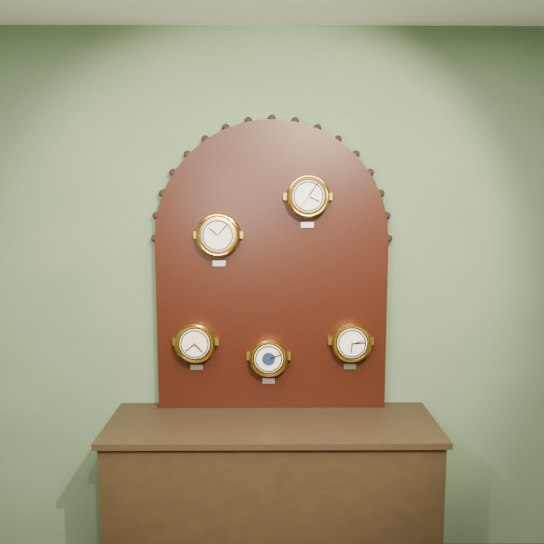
{
  "coord_description": "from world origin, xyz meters",
  "views": [
    {
      "loc": [
        -0.02,
        -0.53,
        1.93
      ],
      "look_at": [
        0.0,
        2.25,
        1.58
      ],
      "focal_mm": 38.09,
      "sensor_mm": 36.0,
      "label": 1
    }
  ],
  "objects_px": {
    "hygrometer": "(195,342)",
    "display_board": "(272,258)",
    "roman_clock": "(218,235)",
    "arabic_clock": "(308,197)",
    "shop_counter": "(272,503)",
    "tide_clock": "(351,342)",
    "barometer": "(269,357)"
  },
  "relations": [
    {
      "from": "hygrometer",
      "to": "display_board",
      "type": "bearing_deg",
      "value": 9.48
    },
    {
      "from": "roman_clock",
      "to": "arabic_clock",
      "type": "height_order",
      "value": "arabic_clock"
    },
    {
      "from": "display_board",
      "to": "roman_clock",
      "type": "xyz_separation_m",
      "value": [
        -0.27,
        -0.07,
        0.13
      ]
    },
    {
      "from": "display_board",
      "to": "shop_counter",
      "type": "bearing_deg",
      "value": -90.0
    },
    {
      "from": "shop_counter",
      "to": "tide_clock",
      "type": "distance_m",
      "value": 0.91
    },
    {
      "from": "display_board",
      "to": "barometer",
      "type": "bearing_deg",
      "value": -104.03
    },
    {
      "from": "barometer",
      "to": "roman_clock",
      "type": "bearing_deg",
      "value": -179.91
    },
    {
      "from": "shop_counter",
      "to": "display_board",
      "type": "height_order",
      "value": "display_board"
    },
    {
      "from": "arabic_clock",
      "to": "display_board",
      "type": "bearing_deg",
      "value": 159.95
    },
    {
      "from": "barometer",
      "to": "tide_clock",
      "type": "xyz_separation_m",
      "value": [
        0.43,
        -0.0,
        0.08
      ]
    },
    {
      "from": "arabic_clock",
      "to": "barometer",
      "type": "height_order",
      "value": "arabic_clock"
    },
    {
      "from": "roman_clock",
      "to": "barometer",
      "type": "bearing_deg",
      "value": 0.09
    },
    {
      "from": "roman_clock",
      "to": "tide_clock",
      "type": "bearing_deg",
      "value": 0.03
    },
    {
      "from": "display_board",
      "to": "hygrometer",
      "type": "xyz_separation_m",
      "value": [
        -0.4,
        -0.07,
        -0.43
      ]
    },
    {
      "from": "hygrometer",
      "to": "tide_clock",
      "type": "bearing_deg",
      "value": 0.0
    },
    {
      "from": "shop_counter",
      "to": "arabic_clock",
      "type": "bearing_deg",
      "value": 40.25
    },
    {
      "from": "hygrometer",
      "to": "arabic_clock",
      "type": "bearing_deg",
      "value": -0.02
    },
    {
      "from": "tide_clock",
      "to": "shop_counter",
      "type": "bearing_deg",
      "value": -159.51
    },
    {
      "from": "display_board",
      "to": "roman_clock",
      "type": "distance_m",
      "value": 0.31
    },
    {
      "from": "roman_clock",
      "to": "barometer",
      "type": "distance_m",
      "value": 0.68
    },
    {
      "from": "shop_counter",
      "to": "barometer",
      "type": "relative_size",
      "value": 6.38
    },
    {
      "from": "display_board",
      "to": "hygrometer",
      "type": "distance_m",
      "value": 0.59
    },
    {
      "from": "shop_counter",
      "to": "barometer",
      "type": "xyz_separation_m",
      "value": [
        -0.02,
        0.15,
        0.72
      ]
    },
    {
      "from": "tide_clock",
      "to": "barometer",
      "type": "bearing_deg",
      "value": 180.0
    },
    {
      "from": "arabic_clock",
      "to": "tide_clock",
      "type": "relative_size",
      "value": 1.03
    },
    {
      "from": "roman_clock",
      "to": "hygrometer",
      "type": "height_order",
      "value": "roman_clock"
    },
    {
      "from": "display_board",
      "to": "hygrometer",
      "type": "relative_size",
      "value": 5.9
    },
    {
      "from": "arabic_clock",
      "to": "barometer",
      "type": "relative_size",
      "value": 1.06
    },
    {
      "from": "roman_clock",
      "to": "arabic_clock",
      "type": "relative_size",
      "value": 1.02
    },
    {
      "from": "shop_counter",
      "to": "tide_clock",
      "type": "height_order",
      "value": "tide_clock"
    },
    {
      "from": "roman_clock",
      "to": "tide_clock",
      "type": "xyz_separation_m",
      "value": [
        0.68,
        0.0,
        -0.55
      ]
    },
    {
      "from": "hygrometer",
      "to": "barometer",
      "type": "distance_m",
      "value": 0.39
    }
  ]
}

